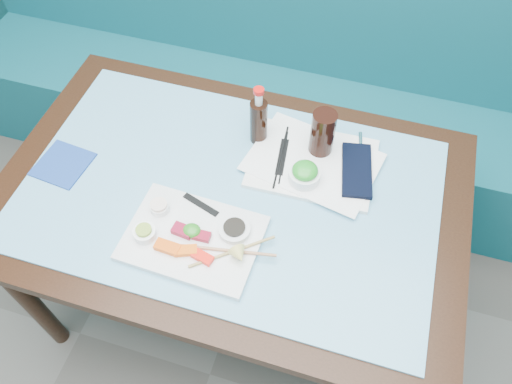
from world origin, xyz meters
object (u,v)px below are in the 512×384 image
(booth_bench, at_px, (292,96))
(seaweed_bowl, at_px, (304,176))
(dining_table, at_px, (231,208))
(serving_tray, at_px, (313,163))
(sashimi_plate, at_px, (193,238))
(cola_glass, at_px, (322,133))
(cola_bottle_body, at_px, (259,122))
(blue_napkin, at_px, (63,164))

(booth_bench, bearing_deg, seaweed_bowl, -74.73)
(dining_table, height_order, serving_tray, serving_tray)
(serving_tray, bearing_deg, booth_bench, 105.96)
(dining_table, distance_m, seaweed_bowl, 0.26)
(sashimi_plate, bearing_deg, cola_glass, 59.29)
(booth_bench, bearing_deg, cola_bottle_body, -87.80)
(sashimi_plate, distance_m, cola_bottle_body, 0.42)
(booth_bench, bearing_deg, dining_table, -90.00)
(booth_bench, bearing_deg, cola_glass, -70.04)
(serving_tray, xyz_separation_m, cola_bottle_body, (-0.19, 0.05, 0.07))
(booth_bench, height_order, seaweed_bowl, booth_bench)
(dining_table, height_order, cola_bottle_body, cola_bottle_body)
(sashimi_plate, relative_size, serving_tray, 0.98)
(booth_bench, xyz_separation_m, serving_tray, (0.21, -0.67, 0.39))
(cola_glass, bearing_deg, dining_table, -134.91)
(cola_glass, bearing_deg, cola_bottle_body, -179.43)
(sashimi_plate, xyz_separation_m, blue_napkin, (-0.48, 0.13, -0.01))
(seaweed_bowl, height_order, blue_napkin, seaweed_bowl)
(booth_bench, xyz_separation_m, seaweed_bowl, (0.20, -0.75, 0.42))
(blue_napkin, bearing_deg, dining_table, 5.94)
(cola_glass, height_order, cola_bottle_body, cola_glass)
(cola_glass, height_order, blue_napkin, cola_glass)
(sashimi_plate, height_order, serving_tray, sashimi_plate)
(cola_bottle_body, bearing_deg, blue_napkin, -153.20)
(dining_table, height_order, cola_glass, cola_glass)
(seaweed_bowl, height_order, cola_glass, cola_glass)
(seaweed_bowl, bearing_deg, cola_glass, 81.25)
(sashimi_plate, bearing_deg, blue_napkin, 166.64)
(dining_table, distance_m, blue_napkin, 0.54)
(cola_bottle_body, distance_m, blue_napkin, 0.62)
(booth_bench, height_order, cola_bottle_body, booth_bench)
(booth_bench, xyz_separation_m, cola_glass, (0.22, -0.62, 0.47))
(seaweed_bowl, relative_size, blue_napkin, 0.62)
(blue_napkin, bearing_deg, booth_bench, 59.62)
(serving_tray, xyz_separation_m, seaweed_bowl, (-0.01, -0.07, 0.03))
(serving_tray, distance_m, cola_bottle_body, 0.21)
(cola_glass, bearing_deg, blue_napkin, -159.56)
(booth_bench, distance_m, cola_glass, 0.81)
(sashimi_plate, relative_size, blue_napkin, 2.42)
(sashimi_plate, distance_m, cola_glass, 0.50)
(cola_glass, distance_m, blue_napkin, 0.80)
(dining_table, relative_size, serving_tray, 3.72)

